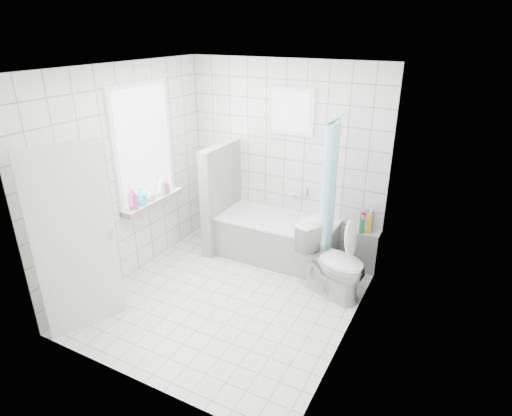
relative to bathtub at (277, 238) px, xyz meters
The scene contains 19 objects.
ground 1.17m from the bathtub, 94.63° to the right, with size 3.00×3.00×0.00m, color white.
ceiling 2.57m from the bathtub, 94.63° to the right, with size 3.00×3.00×0.00m, color white.
wall_back 1.08m from the bathtub, 103.65° to the left, with size 2.80×0.02×2.60m, color white.
wall_front 2.81m from the bathtub, 91.99° to the right, with size 2.80×0.02×2.60m, color white.
wall_left 2.12m from the bathtub, 142.97° to the right, with size 0.02×3.00×2.60m, color white.
wall_right 2.00m from the bathtub, 40.68° to the right, with size 0.02×3.00×2.60m, color white.
window_left 2.12m from the bathtub, 150.30° to the right, with size 0.01×0.90×1.40m, color white.
window_back 1.69m from the bathtub, 88.46° to the left, with size 0.50×0.01×0.50m, color white.
window_sill 1.72m from the bathtub, 149.51° to the right, with size 0.18×1.02×0.08m, color white.
door 2.63m from the bathtub, 117.62° to the right, with size 0.04×0.80×2.00m, color silver.
bathtub is the anchor object (origin of this frame).
partition_wall 0.97m from the bathtub, behind, with size 0.15×0.85×1.50m, color white.
tiled_ledge 1.14m from the bathtub, 12.90° to the left, with size 0.40×0.24×0.55m, color white.
toilet 1.06m from the bathtub, 26.84° to the right, with size 0.48×0.84×0.86m, color white.
curtain_rod 1.86m from the bathtub, ahead, with size 0.02×0.02×0.80m, color silver.
shower_curtain 1.10m from the bathtub, 12.11° to the right, with size 0.14×0.48×1.78m, color #4DDEE4, non-canonical shape.
tub_faucet 0.66m from the bathtub, 73.38° to the left, with size 0.18×0.06×0.06m, color silver.
sill_bottles 1.80m from the bathtub, 147.41° to the right, with size 0.16×0.77×0.29m.
ledge_bottles 1.21m from the bathtub, 11.81° to the left, with size 0.17×0.18×0.27m.
Camera 1 is at (2.25, -3.61, 2.97)m, focal length 30.00 mm.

